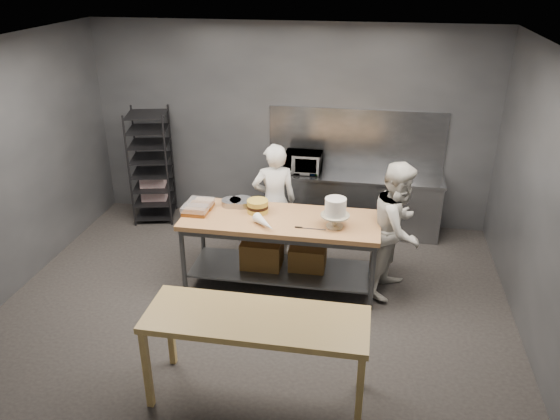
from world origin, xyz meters
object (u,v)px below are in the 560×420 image
(near_counter, at_px, (256,325))
(microwave, at_px, (303,162))
(frosted_cake_stand, at_px, (335,209))
(layer_cake, at_px, (258,206))
(chef_behind, at_px, (274,202))
(chef_right, at_px, (397,229))
(work_table, at_px, (281,242))
(speed_rack, at_px, (152,167))

(near_counter, distance_m, microwave, 3.66)
(near_counter, bearing_deg, frosted_cake_stand, 73.94)
(layer_cake, bearing_deg, microwave, 76.98)
(frosted_cake_stand, bearing_deg, chef_behind, 136.39)
(chef_behind, distance_m, chef_right, 1.72)
(layer_cake, bearing_deg, chef_behind, 80.62)
(work_table, distance_m, speed_rack, 2.79)
(frosted_cake_stand, bearing_deg, microwave, 109.01)
(near_counter, height_order, chef_right, chef_right)
(microwave, bearing_deg, chef_right, -49.01)
(near_counter, height_order, frosted_cake_stand, frosted_cake_stand)
(near_counter, relative_size, speed_rack, 1.14)
(layer_cake, bearing_deg, near_counter, -78.26)
(layer_cake, bearing_deg, chef_right, -0.29)
(layer_cake, bearing_deg, work_table, -16.09)
(speed_rack, xyz_separation_m, frosted_cake_stand, (2.97, -1.71, 0.29))
(chef_behind, bearing_deg, frosted_cake_stand, 119.27)
(work_table, relative_size, microwave, 4.43)
(near_counter, bearing_deg, work_table, 93.66)
(work_table, bearing_deg, speed_rack, 145.93)
(chef_behind, bearing_deg, chef_right, 142.38)
(work_table, bearing_deg, layer_cake, 163.91)
(microwave, distance_m, layer_cake, 1.59)
(chef_behind, height_order, chef_right, chef_right)
(chef_behind, distance_m, microwave, 1.02)
(chef_behind, relative_size, layer_cake, 6.15)
(microwave, bearing_deg, frosted_cake_stand, -70.99)
(chef_behind, distance_m, layer_cake, 0.63)
(speed_rack, bearing_deg, frosted_cake_stand, -29.92)
(microwave, height_order, frosted_cake_stand, frosted_cake_stand)
(speed_rack, height_order, chef_behind, speed_rack)
(speed_rack, xyz_separation_m, chef_behind, (2.09, -0.87, -0.05))
(speed_rack, height_order, chef_right, speed_rack)
(chef_behind, xyz_separation_m, frosted_cake_stand, (0.88, -0.83, 0.34))
(speed_rack, height_order, frosted_cake_stand, speed_rack)
(speed_rack, xyz_separation_m, layer_cake, (1.99, -1.47, 0.14))
(work_table, relative_size, frosted_cake_stand, 6.65)
(layer_cake, bearing_deg, frosted_cake_stand, -13.84)
(work_table, xyz_separation_m, microwave, (0.05, 1.64, 0.48))
(work_table, distance_m, near_counter, 2.03)
(near_counter, height_order, chef_behind, chef_behind)
(near_counter, xyz_separation_m, frosted_cake_stand, (0.54, 1.86, 0.33))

